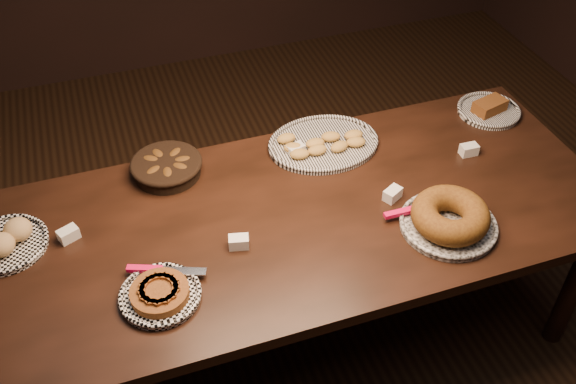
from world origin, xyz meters
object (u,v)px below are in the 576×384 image
object	(u,v)px
apple_tart_plate	(160,294)
bundt_cake_plate	(449,218)
madeleine_platter	(323,143)
buffet_table	(297,227)

from	to	relation	value
apple_tart_plate	bundt_cake_plate	distance (m)	1.04
apple_tart_plate	madeleine_platter	xyz separation A→B (m)	(0.79, 0.57, -0.00)
buffet_table	bundt_cake_plate	distance (m)	0.56
madeleine_platter	bundt_cake_plate	world-z (taller)	bundt_cake_plate
apple_tart_plate	buffet_table	bearing A→B (deg)	15.83
apple_tart_plate	bundt_cake_plate	bearing A→B (deg)	-7.46
madeleine_platter	bundt_cake_plate	bearing A→B (deg)	-55.20
madeleine_platter	buffet_table	bearing A→B (deg)	-113.13
bundt_cake_plate	madeleine_platter	bearing A→B (deg)	99.92
apple_tart_plate	madeleine_platter	bearing A→B (deg)	29.39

